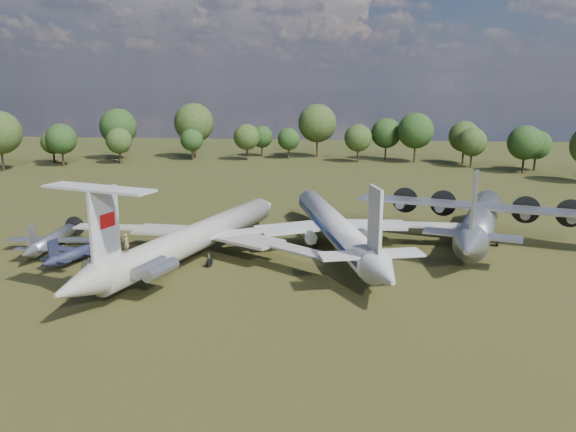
# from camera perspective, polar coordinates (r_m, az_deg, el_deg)

# --- Properties ---
(ground) EXTENTS (300.00, 300.00, 0.00)m
(ground) POSITION_cam_1_polar(r_m,az_deg,el_deg) (71.76, -5.60, -3.63)
(ground) COLOR #263A13
(ground) RESTS_ON ground
(il62_airliner) EXTENTS (47.92, 54.93, 4.55)m
(il62_airliner) POSITION_cam_1_polar(r_m,az_deg,el_deg) (68.35, -9.19, -2.61)
(il62_airliner) COLOR silver
(il62_airliner) RESTS_ON ground
(tu104_jet) EXTENTS (45.95, 54.17, 4.67)m
(tu104_jet) POSITION_cam_1_polar(r_m,az_deg,el_deg) (72.05, 4.78, -1.61)
(tu104_jet) COLOR silver
(tu104_jet) RESTS_ON ground
(an12_transport) EXTENTS (43.16, 45.76, 4.93)m
(an12_transport) POSITION_cam_1_polar(r_m,az_deg,el_deg) (79.26, 18.94, -0.83)
(an12_transport) COLOR #A1A3A8
(an12_transport) RESTS_ON ground
(small_prop_west) EXTENTS (13.12, 15.49, 1.95)m
(small_prop_west) POSITION_cam_1_polar(r_m,az_deg,el_deg) (71.40, -20.21, -3.68)
(small_prop_west) COLOR black
(small_prop_west) RESTS_ON ground
(small_prop_northwest) EXTENTS (12.73, 16.69, 2.34)m
(small_prop_northwest) POSITION_cam_1_polar(r_m,az_deg,el_deg) (77.27, -22.80, -2.50)
(small_prop_northwest) COLOR #999CA1
(small_prop_northwest) RESTS_ON ground
(person_on_il62) EXTENTS (0.80, 0.64, 1.91)m
(person_on_il62) POSITION_cam_1_polar(r_m,az_deg,el_deg) (57.61, -16.12, -2.63)
(person_on_il62) COLOR #94754B
(person_on_il62) RESTS_ON il62_airliner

